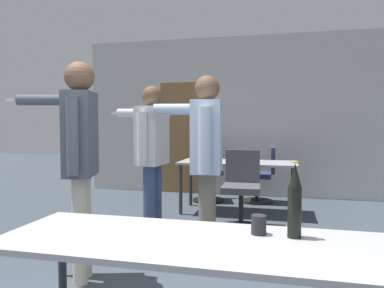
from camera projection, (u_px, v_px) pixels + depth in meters
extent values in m
cube|color=beige|center=(244.00, 116.00, 6.71)|extent=(5.89, 0.10, 2.84)
cube|color=olive|center=(184.00, 138.00, 6.94)|extent=(0.90, 0.02, 2.05)
cube|color=#A8A8AD|center=(192.00, 243.00, 1.81)|extent=(1.91, 0.68, 0.03)
cylinder|color=#2D2D33|center=(63.00, 276.00, 2.32)|extent=(0.05, 0.05, 0.71)
cube|color=#A8A8AD|center=(238.00, 163.00, 5.41)|extent=(1.67, 0.71, 0.03)
cylinder|color=#2D2D33|center=(181.00, 189.00, 5.32)|extent=(0.05, 0.05, 0.71)
cylinder|color=#2D2D33|center=(293.00, 194.00, 4.96)|extent=(0.05, 0.05, 0.71)
cylinder|color=#2D2D33|center=(191.00, 183.00, 5.90)|extent=(0.05, 0.05, 0.71)
cylinder|color=#2D2D33|center=(292.00, 187.00, 5.53)|extent=(0.05, 0.05, 0.71)
cylinder|color=beige|center=(80.00, 231.00, 3.01)|extent=(0.12, 0.12, 0.87)
cylinder|color=beige|center=(84.00, 226.00, 3.17)|extent=(0.12, 0.12, 0.87)
cube|color=#4C5660|center=(80.00, 134.00, 3.04)|extent=(0.31, 0.43, 0.69)
sphere|color=brown|center=(79.00, 77.00, 3.02)|extent=(0.24, 0.24, 0.24)
cylinder|color=#4C5660|center=(72.00, 136.00, 2.81)|extent=(0.09, 0.09, 0.59)
cylinder|color=#4C5660|center=(52.00, 100.00, 3.25)|extent=(0.60, 0.25, 0.09)
cube|color=white|center=(14.00, 100.00, 3.24)|extent=(0.13, 0.07, 0.03)
cylinder|color=#3D4C75|center=(149.00, 203.00, 4.17)|extent=(0.14, 0.14, 0.83)
cylinder|color=#3D4C75|center=(156.00, 199.00, 4.35)|extent=(0.14, 0.14, 0.83)
cube|color=silver|center=(152.00, 136.00, 4.22)|extent=(0.27, 0.46, 0.66)
sphere|color=brown|center=(152.00, 96.00, 4.19)|extent=(0.23, 0.23, 0.23)
cylinder|color=silver|center=(142.00, 138.00, 3.95)|extent=(0.11, 0.11, 0.57)
cylinder|color=silver|center=(139.00, 113.00, 4.55)|extent=(0.57, 0.14, 0.11)
cube|color=white|center=(116.00, 113.00, 4.64)|extent=(0.12, 0.04, 0.03)
cylinder|color=slate|center=(206.00, 219.00, 3.44)|extent=(0.15, 0.15, 0.85)
cylinder|color=slate|center=(208.00, 214.00, 3.64)|extent=(0.15, 0.15, 0.85)
cube|color=silver|center=(207.00, 136.00, 3.50)|extent=(0.32, 0.51, 0.67)
sphere|color=brown|center=(208.00, 88.00, 3.47)|extent=(0.23, 0.23, 0.23)
cylinder|color=silver|center=(205.00, 140.00, 3.21)|extent=(0.11, 0.11, 0.58)
cylinder|color=silver|center=(182.00, 109.00, 3.81)|extent=(0.59, 0.18, 0.11)
cube|color=white|center=(151.00, 109.00, 3.85)|extent=(0.12, 0.05, 0.03)
cylinder|color=black|center=(257.00, 201.00, 6.17)|extent=(0.52, 0.52, 0.03)
cylinder|color=black|center=(257.00, 189.00, 6.16)|extent=(0.06, 0.06, 0.38)
cube|color=navy|center=(257.00, 175.00, 6.14)|extent=(0.47, 0.47, 0.08)
cube|color=navy|center=(273.00, 160.00, 6.07)|extent=(0.07, 0.44, 0.42)
cylinder|color=black|center=(241.00, 227.00, 4.63)|extent=(0.52, 0.52, 0.03)
cylinder|color=black|center=(241.00, 209.00, 4.61)|extent=(0.06, 0.06, 0.43)
cube|color=#4C4C51|center=(241.00, 189.00, 4.60)|extent=(0.48, 0.48, 0.08)
cube|color=#4C4C51|center=(243.00, 166.00, 4.84)|extent=(0.44, 0.08, 0.42)
cylinder|color=black|center=(208.00, 200.00, 6.25)|extent=(0.52, 0.52, 0.03)
cylinder|color=black|center=(208.00, 186.00, 6.24)|extent=(0.06, 0.06, 0.43)
cube|color=#4C4C51|center=(208.00, 171.00, 6.22)|extent=(0.56, 0.56, 0.08)
cube|color=#4C4C51|center=(207.00, 155.00, 6.47)|extent=(0.44, 0.17, 0.42)
cylinder|color=black|center=(295.00, 212.00, 1.83)|extent=(0.07, 0.07, 0.25)
cone|color=black|center=(295.00, 175.00, 1.82)|extent=(0.06, 0.06, 0.11)
cylinder|color=gold|center=(295.00, 162.00, 1.82)|extent=(0.03, 0.03, 0.01)
cylinder|color=#232328|center=(259.00, 225.00, 1.89)|extent=(0.08, 0.08, 0.10)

